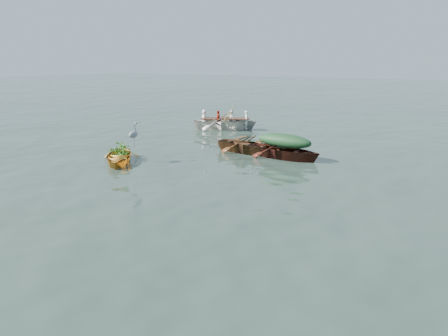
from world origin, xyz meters
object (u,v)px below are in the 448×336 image
object	(u,v)px
rowed_boat	(225,130)
heron	(133,139)
yellow_dinghy	(119,163)
open_wooden_boat	(252,154)
green_tarp_boat	(284,158)

from	to	relation	value
rowed_boat	heron	xyz separation A→B (m)	(0.91, -7.79, 0.86)
yellow_dinghy	open_wooden_boat	world-z (taller)	open_wooden_boat
yellow_dinghy	open_wooden_boat	bearing A→B (deg)	11.49
yellow_dinghy	green_tarp_boat	size ratio (longest dim) A/B	0.75
rowed_boat	heron	world-z (taller)	heron
yellow_dinghy	heron	xyz separation A→B (m)	(0.41, 0.37, 0.86)
open_wooden_boat	rowed_boat	xyz separation A→B (m)	(-3.85, 4.35, 0.00)
rowed_boat	heron	distance (m)	7.89
open_wooden_boat	green_tarp_boat	bearing A→B (deg)	-90.96
open_wooden_boat	heron	bearing A→B (deg)	144.02
heron	rowed_boat	bearing A→B (deg)	59.40
green_tarp_boat	open_wooden_boat	size ratio (longest dim) A/B	0.97
green_tarp_boat	rowed_boat	distance (m)	6.91
green_tarp_boat	rowed_boat	bearing A→B (deg)	54.96
green_tarp_boat	heron	world-z (taller)	heron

